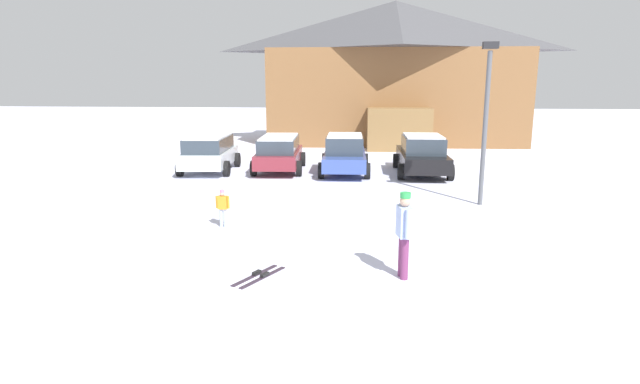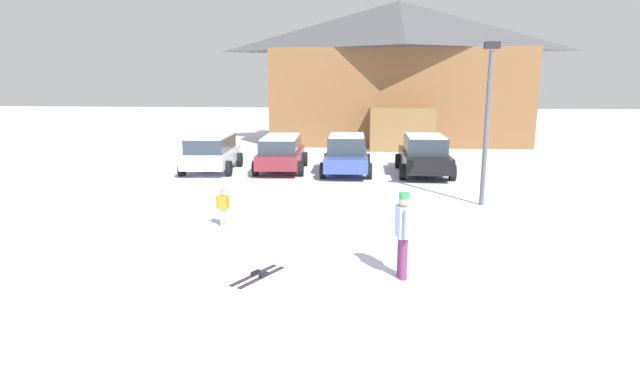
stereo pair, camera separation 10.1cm
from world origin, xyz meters
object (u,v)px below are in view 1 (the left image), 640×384
object	(u,v)px
skier_child_in_orange_jacket	(223,206)
skier_adult_in_blue_parka	(404,230)
parked_maroon_van	(279,152)
lamp_post	(486,114)
parked_black_sedan	(422,154)
parked_blue_hatchback	(345,154)
ski_lodge	(394,72)
parked_white_suv	(209,152)
pair_of_skis	(260,276)

from	to	relation	value
skier_child_in_orange_jacket	skier_adult_in_blue_parka	bearing A→B (deg)	-34.27
parked_maroon_van	lamp_post	distance (m)	9.46
parked_black_sedan	skier_child_in_orange_jacket	xyz separation A→B (m)	(-5.86, -8.76, -0.27)
parked_blue_hatchback	parked_black_sedan	distance (m)	3.22
ski_lodge	parked_maroon_van	xyz separation A→B (m)	(-5.24, -12.27, -3.68)
parked_white_suv	pair_of_skis	xyz separation A→B (m)	(4.88, -11.75, -0.82)
ski_lodge	skier_adult_in_blue_parka	world-z (taller)	ski_lodge
parked_maroon_van	skier_adult_in_blue_parka	bearing A→B (deg)	-68.68
parked_blue_hatchback	skier_child_in_orange_jacket	xyz separation A→B (m)	(-2.64, -8.65, -0.27)
parked_maroon_van	skier_child_in_orange_jacket	size ratio (longest dim) A/B	4.55
parked_black_sedan	skier_adult_in_blue_parka	size ratio (longest dim) A/B	2.88
parked_blue_hatchback	skier_adult_in_blue_parka	bearing A→B (deg)	-81.14
parked_maroon_van	parked_blue_hatchback	distance (m)	2.86
parked_blue_hatchback	pair_of_skis	xyz separation A→B (m)	(-0.92, -11.96, -0.80)
pair_of_skis	skier_adult_in_blue_parka	bearing A→B (deg)	5.49
parked_maroon_van	skier_adult_in_blue_parka	size ratio (longest dim) A/B	2.70
parked_blue_hatchback	lamp_post	bearing A→B (deg)	-49.55
lamp_post	parked_black_sedan	bearing A→B (deg)	103.68
parked_maroon_van	lamp_post	bearing A→B (deg)	-37.11
ski_lodge	skier_child_in_orange_jacket	distance (m)	22.13
ski_lodge	pair_of_skis	xyz separation A→B (m)	(-3.32, -24.49, -4.49)
skier_child_in_orange_jacket	pair_of_skis	bearing A→B (deg)	-62.53
parked_maroon_van	skier_child_in_orange_jacket	xyz separation A→B (m)	(0.20, -8.92, -0.27)
parked_blue_hatchback	pair_of_skis	world-z (taller)	parked_blue_hatchback
parked_white_suv	skier_adult_in_blue_parka	world-z (taller)	skier_adult_in_blue_parka
skier_child_in_orange_jacket	skier_adult_in_blue_parka	distance (m)	5.42
ski_lodge	parked_blue_hatchback	distance (m)	13.28
skier_adult_in_blue_parka	lamp_post	bearing A→B (deg)	66.95
parked_black_sedan	skier_child_in_orange_jacket	distance (m)	10.54
parked_white_suv	skier_child_in_orange_jacket	xyz separation A→B (m)	(3.16, -8.45, -0.28)
pair_of_skis	lamp_post	bearing A→B (deg)	50.57
ski_lodge	lamp_post	bearing A→B (deg)	-83.17
skier_child_in_orange_jacket	lamp_post	distance (m)	8.22
parked_blue_hatchback	skier_child_in_orange_jacket	size ratio (longest dim) A/B	4.73
ski_lodge	parked_maroon_van	size ratio (longest dim) A/B	3.67
skier_child_in_orange_jacket	ski_lodge	bearing A→B (deg)	76.62
parked_black_sedan	pair_of_skis	bearing A→B (deg)	-108.92
parked_black_sedan	skier_adult_in_blue_parka	world-z (taller)	skier_adult_in_blue_parka
parked_white_suv	lamp_post	world-z (taller)	lamp_post
parked_white_suv	skier_adult_in_blue_parka	bearing A→B (deg)	-56.43
parked_maroon_van	parked_black_sedan	xyz separation A→B (m)	(6.06, -0.15, 0.00)
parked_white_suv	pair_of_skis	world-z (taller)	parked_white_suv
skier_adult_in_blue_parka	ski_lodge	bearing A→B (deg)	88.64
skier_child_in_orange_jacket	skier_adult_in_blue_parka	size ratio (longest dim) A/B	0.59
skier_adult_in_blue_parka	pair_of_skis	distance (m)	2.91
pair_of_skis	lamp_post	xyz separation A→B (m)	(5.46, 6.64, 2.75)
parked_blue_hatchback	skier_adult_in_blue_parka	distance (m)	11.84
parked_black_sedan	pair_of_skis	world-z (taller)	parked_black_sedan
pair_of_skis	parked_maroon_van	bearing A→B (deg)	98.93
parked_maroon_van	parked_white_suv	bearing A→B (deg)	-170.99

